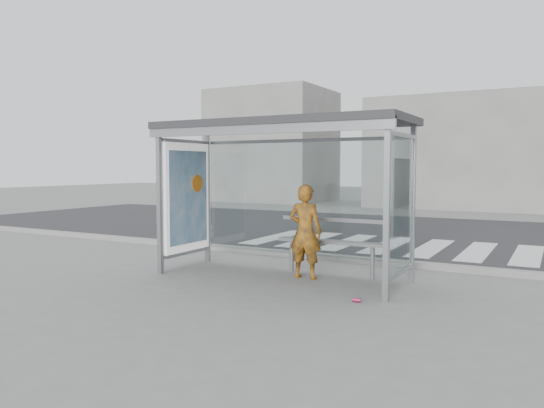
# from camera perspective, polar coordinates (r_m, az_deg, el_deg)

# --- Properties ---
(ground) EXTENTS (80.00, 80.00, 0.00)m
(ground) POSITION_cam_1_polar(r_m,az_deg,el_deg) (8.96, 0.97, -7.94)
(ground) COLOR slate
(ground) RESTS_ON ground
(road) EXTENTS (30.00, 10.00, 0.01)m
(road) POSITION_cam_1_polar(r_m,az_deg,el_deg) (15.43, 13.20, -2.99)
(road) COLOR #252527
(road) RESTS_ON ground
(curb) EXTENTS (30.00, 0.18, 0.12)m
(curb) POSITION_cam_1_polar(r_m,az_deg,el_deg) (10.69, 5.87, -5.69)
(curb) COLOR gray
(curb) RESTS_ON ground
(crosswalk) EXTENTS (7.55, 3.00, 0.00)m
(crosswalk) POSITION_cam_1_polar(r_m,az_deg,el_deg) (12.78, 14.51, -4.46)
(crosswalk) COLOR silver
(crosswalk) RESTS_ON ground
(bus_shelter) EXTENTS (4.25, 1.65, 2.62)m
(bus_shelter) POSITION_cam_1_polar(r_m,az_deg,el_deg) (9.00, -0.93, 4.82)
(bus_shelter) COLOR gray
(bus_shelter) RESTS_ON ground
(building_left) EXTENTS (6.00, 5.00, 6.00)m
(building_left) POSITION_cam_1_polar(r_m,az_deg,el_deg) (29.38, 0.09, 6.23)
(building_left) COLOR slate
(building_left) RESTS_ON ground
(building_center) EXTENTS (8.00, 5.00, 5.00)m
(building_center) POSITION_cam_1_polar(r_m,az_deg,el_deg) (26.09, 19.82, 5.18)
(building_center) COLOR slate
(building_center) RESTS_ON ground
(person) EXTENTS (0.59, 0.40, 1.57)m
(person) POSITION_cam_1_polar(r_m,az_deg,el_deg) (8.81, 3.60, -2.97)
(person) COLOR #CA4D13
(person) RESTS_ON ground
(bench) EXTENTS (1.90, 0.23, 0.98)m
(bench) POSITION_cam_1_polar(r_m,az_deg,el_deg) (9.11, 6.36, -4.07)
(bench) COLOR slate
(bench) RESTS_ON ground
(soda_can) EXTENTS (0.12, 0.07, 0.06)m
(soda_can) POSITION_cam_1_polar(r_m,az_deg,el_deg) (7.47, 9.10, -10.17)
(soda_can) COLOR #BF3867
(soda_can) RESTS_ON ground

